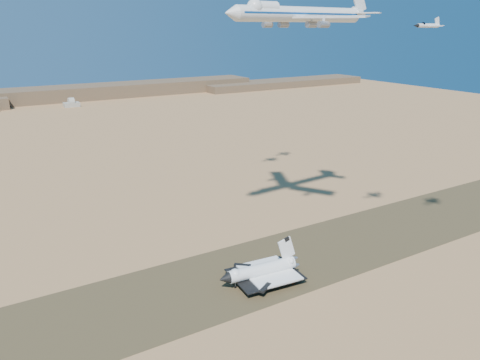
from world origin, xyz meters
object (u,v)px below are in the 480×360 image
shuttle (261,271)px  chase_jet_a (428,25)px  crew_c (293,283)px  chase_jet_c (265,9)px  carrier_747 (297,14)px  crew_a (287,283)px  chase_jet_d (284,17)px  crew_b (295,282)px

shuttle → chase_jet_a: chase_jet_a is taller
crew_c → chase_jet_c: size_ratio=0.11×
carrier_747 → crew_a: bearing=-131.7°
shuttle → chase_jet_a: 114.33m
chase_jet_a → chase_jet_d: chase_jet_d is taller
shuttle → crew_b: 14.00m
crew_b → chase_jet_a: 111.13m
carrier_747 → crew_c: (-23.37, -34.07, -101.09)m
carrier_747 → crew_c: bearing=-128.7°
chase_jet_c → chase_jet_a: bearing=-90.1°
shuttle → chase_jet_d: (73.21, 89.56, 97.72)m
chase_jet_a → crew_b: bearing=170.1°
carrier_747 → chase_jet_d: bearing=53.5°
crew_b → crew_c: bearing=107.9°
shuttle → chase_jet_c: chase_jet_c is taller
crew_c → chase_jet_d: size_ratio=0.11×
shuttle → carrier_747: bearing=42.7°
carrier_747 → crew_c: 109.21m
crew_a → crew_b: crew_a is taller
crew_b → chase_jet_d: chase_jet_d is taller
carrier_747 → chase_jet_d: carrier_747 is taller
chase_jet_c → chase_jet_d: chase_jet_c is taller
crew_c → chase_jet_a: 111.73m
chase_jet_d → shuttle: bearing=-135.4°
chase_jet_c → chase_jet_d: (20.37, 10.82, -3.64)m
crew_b → crew_c: 1.39m
chase_jet_d → crew_a: bearing=-130.3°
shuttle → carrier_747: carrier_747 is taller
crew_b → chase_jet_c: (42.24, 87.08, 105.10)m
crew_a → chase_jet_a: chase_jet_a is taller
shuttle → chase_jet_d: 151.43m
crew_c → crew_a: bearing=18.3°
shuttle → crew_b: shuttle is taller
chase_jet_c → carrier_747: bearing=-118.3°
chase_jet_c → crew_b: bearing=-123.5°
crew_a → crew_c: crew_a is taller
crew_a → crew_b: size_ratio=1.06×
chase_jet_c → crew_c: bearing=-124.1°
chase_jet_a → chase_jet_c: chase_jet_c is taller
crew_b → carrier_747: bearing=-34.1°
chase_jet_a → chase_jet_c: bearing=93.5°
shuttle → crew_a: bearing=-43.4°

